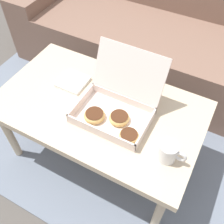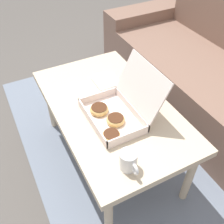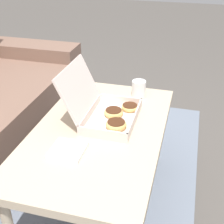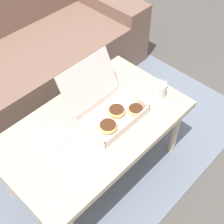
{
  "view_description": "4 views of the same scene",
  "coord_description": "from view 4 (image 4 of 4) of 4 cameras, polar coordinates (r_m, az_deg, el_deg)",
  "views": [
    {
      "loc": [
        0.47,
        -0.87,
        1.47
      ],
      "look_at": [
        0.1,
        -0.18,
        0.52
      ],
      "focal_mm": 42.0,
      "sensor_mm": 36.0,
      "label": 1
    },
    {
      "loc": [
        0.99,
        -0.64,
        1.45
      ],
      "look_at": [
        0.1,
        -0.18,
        0.52
      ],
      "focal_mm": 42.0,
      "sensor_mm": 36.0,
      "label": 2
    },
    {
      "loc": [
        -1.2,
        -0.54,
        1.29
      ],
      "look_at": [
        0.1,
        -0.18,
        0.52
      ],
      "focal_mm": 50.0,
      "sensor_mm": 36.0,
      "label": 3
    },
    {
      "loc": [
        -0.7,
        -0.95,
        1.77
      ],
      "look_at": [
        0.1,
        -0.18,
        0.52
      ],
      "focal_mm": 50.0,
      "sensor_mm": 36.0,
      "label": 4
    }
  ],
  "objects": [
    {
      "name": "couch",
      "position": [
        2.39,
        -19.31,
        7.39
      ],
      "size": [
        2.22,
        0.81,
        0.9
      ],
      "color": "#7A5B4C",
      "rests_on": "ground_plane"
    },
    {
      "name": "napkin_stack",
      "position": [
        1.64,
        -10.33,
        -4.56
      ],
      "size": [
        0.14,
        0.14,
        0.02
      ],
      "color": "white",
      "rests_on": "coffee_table"
    },
    {
      "name": "area_rug",
      "position": [
        2.27,
        -10.66,
        -3.76
      ],
      "size": [
        2.34,
        1.91,
        0.01
      ],
      "primitive_type": "cube",
      "color": "slate",
      "rests_on": "ground_plane"
    },
    {
      "name": "ground_plane",
      "position": [
        2.13,
        -5.52,
        -8.3
      ],
      "size": [
        12.0,
        12.0,
        0.0
      ],
      "primitive_type": "plane",
      "color": "#514C47"
    },
    {
      "name": "coffee_mug",
      "position": [
        1.81,
        8.6,
        3.99
      ],
      "size": [
        0.12,
        0.08,
        0.1
      ],
      "color": "white",
      "rests_on": "coffee_table"
    },
    {
      "name": "pastry_box",
      "position": [
        1.68,
        -0.5,
        0.64
      ],
      "size": [
        0.35,
        0.34,
        0.27
      ],
      "color": "silver",
      "rests_on": "coffee_table"
    },
    {
      "name": "coffee_table",
      "position": [
        1.72,
        -3.31,
        -3.25
      ],
      "size": [
        1.05,
        0.62,
        0.47
      ],
      "color": "#C6B293",
      "rests_on": "ground_plane"
    }
  ]
}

